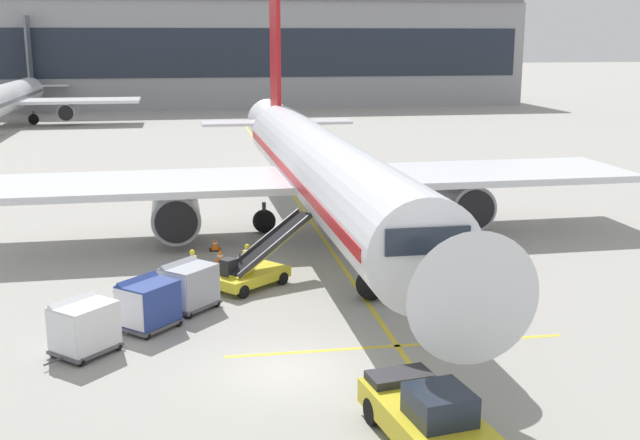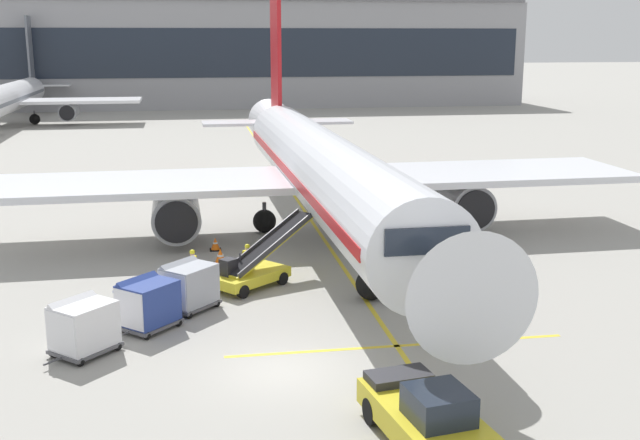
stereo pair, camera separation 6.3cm
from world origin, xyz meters
TOP-DOWN VIEW (x-y plane):
  - ground_plane at (0.00, 0.00)m, footprint 600.00×600.00m
  - parked_airplane at (4.19, 17.59)m, footprint 34.44×44.78m
  - belt_loader at (-0.12, 8.99)m, footprint 4.91×4.45m
  - baggage_cart_lead at (-2.93, 6.48)m, footprint 2.53×2.55m
  - baggage_cart_second at (-4.41, 4.55)m, footprint 2.53×2.55m
  - baggage_cart_third at (-6.43, 2.55)m, footprint 2.53×2.55m
  - pushback_tug at (3.17, -5.18)m, footprint 2.77×4.68m
  - ground_crew_by_loader at (-2.73, 9.01)m, footprint 0.35×0.54m
  - ground_crew_by_carts at (-0.38, 9.55)m, footprint 0.43×0.44m
  - safety_cone_engine_keepout at (-1.45, 12.50)m, footprint 0.71×0.71m
  - safety_cone_wingtip at (-1.59, 15.17)m, footprint 0.57×0.57m
  - apron_guidance_line_lead_in at (4.17, 16.79)m, footprint 0.20×110.00m
  - apron_guidance_line_stop_bar at (4.20, 1.45)m, footprint 12.00×0.20m
  - terminal_building at (-3.23, 102.88)m, footprint 104.99×17.24m
  - distant_airplane at (-23.96, 77.05)m, footprint 30.99×39.97m

SIDE VIEW (x-z plane):
  - ground_plane at x=0.00m, z-range 0.00..0.00m
  - apron_guidance_line_lead_in at x=4.17m, z-range 0.00..0.01m
  - apron_guidance_line_stop_bar at x=4.20m, z-range 0.00..0.01m
  - safety_cone_wingtip at x=-1.59m, z-range -0.01..0.64m
  - safety_cone_engine_keepout at x=-1.45m, z-range -0.01..0.79m
  - pushback_tug at x=3.17m, z-range -0.09..1.74m
  - belt_loader at x=-0.12m, z-range -0.57..2.25m
  - ground_crew_by_loader at x=-2.73m, z-range 0.13..1.87m
  - ground_crew_by_carts at x=-0.38m, z-range 0.13..1.87m
  - baggage_cart_lead at x=-2.93m, z-range 0.04..1.96m
  - baggage_cart_second at x=-4.41m, z-range 0.04..1.96m
  - baggage_cart_third at x=-6.43m, z-range 0.04..1.96m
  - distant_airplane at x=-23.96m, z-range -3.39..10.03m
  - parked_airplane at x=4.19m, z-range -3.82..10.96m
  - terminal_building at x=-3.23m, z-range -0.05..16.38m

